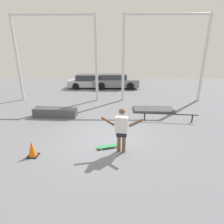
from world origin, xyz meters
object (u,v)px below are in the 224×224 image
Objects in this scene: skateboard at (108,146)px; parked_car_grey at (115,81)px; grind_rail at (168,115)px; traffic_cone at (32,149)px; parked_car_silver at (91,81)px; manual_pad at (153,109)px; grind_box at (55,112)px; skateboarder at (122,129)px.

parked_car_grey is at bearing 71.73° from skateboard.
traffic_cone is (-5.60, -3.38, -0.06)m from grind_rail.
parked_car_silver reaches higher than traffic_cone.
parked_car_grey is (-2.77, 9.13, 0.35)m from grind_rail.
traffic_cone is (-0.31, -12.63, -0.37)m from parked_car_silver.
manual_pad is 0.54× the size of parked_car_silver.
traffic_cone is (-2.56, -0.60, 0.22)m from skateboard.
parked_car_silver is (-2.25, 12.02, 0.59)m from skateboard.
skateboard is 0.27× the size of grind_rail.
traffic_cone reaches higher than grind_box.
skateboard is at bearing -137.55° from grind_rail.
skateboard is at bearing -120.04° from manual_pad.
grind_rail is at bearing 25.48° from skateboard.
skateboarder is 2.07× the size of skateboard.
skateboarder is 12.58m from parked_car_silver.
traffic_cone is (-5.23, -5.22, 0.22)m from manual_pad.
skateboarder is at bearing -129.93° from grind_rail.
grind_box is at bearing -112.08° from parked_car_grey.
grind_box is at bearing 115.14° from skateboard.
grind_box is 0.81× the size of grind_rail.
skateboard is 2.64m from traffic_cone.
parked_car_grey is (-0.24, 12.15, -0.21)m from skateboarder.
parked_car_silver reaches higher than grind_box.
parked_car_silver is (-2.76, 12.27, -0.25)m from skateboarder.
grind_rail is at bearing -5.82° from grind_box.
traffic_cone is at bearing -135.07° from manual_pad.
parked_car_grey is (2.52, -0.12, 0.04)m from parked_car_silver.
traffic_cone reaches higher than manual_pad.
grind_box is at bearing 97.32° from traffic_cone.
grind_box is at bearing 174.18° from grind_rail.
parked_car_grey is at bearing 77.25° from traffic_cone.
skateboarder reaches higher than skateboard.
parked_car_silver is 12.64m from traffic_cone.
skateboard is 0.32× the size of manual_pad.
parked_car_silver is at bearing 176.68° from parked_car_grey.
grind_rail is at bearing 58.38° from skateboarder.
parked_car_grey is at bearing 99.42° from skateboarder.
parked_car_grey reaches higher than grind_box.
skateboarder is at bearing 6.62° from traffic_cone.
skateboarder is 1.01m from skateboard.
manual_pad is at bearing 101.42° from grind_rail.
skateboarder is at bearing -89.49° from parked_car_grey.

